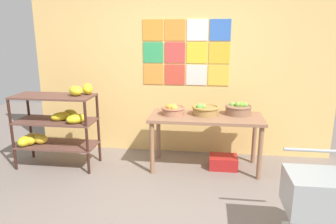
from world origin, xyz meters
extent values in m
plane|color=slate|center=(0.00, 0.00, 0.00)|extent=(9.73, 9.73, 0.00)
cube|color=#EDBD6C|center=(0.00, 1.90, 1.49)|extent=(4.46, 0.06, 2.98)
cube|color=orange|center=(-0.40, 1.86, 1.85)|extent=(0.30, 0.01, 0.30)
cube|color=orange|center=(-0.08, 1.86, 1.85)|extent=(0.30, 0.01, 0.30)
cube|color=silver|center=(0.24, 1.86, 1.85)|extent=(0.30, 0.01, 0.30)
cube|color=blue|center=(0.56, 1.86, 1.85)|extent=(0.30, 0.01, 0.30)
cube|color=#34A05C|center=(-0.40, 1.86, 1.53)|extent=(0.30, 0.01, 0.30)
cube|color=#CE443E|center=(-0.08, 1.86, 1.53)|extent=(0.30, 0.01, 0.30)
cube|color=gold|center=(0.24, 1.86, 1.53)|extent=(0.30, 0.01, 0.30)
cube|color=gold|center=(0.56, 1.86, 1.53)|extent=(0.30, 0.01, 0.30)
cube|color=orange|center=(-0.40, 1.86, 1.21)|extent=(0.30, 0.01, 0.30)
cube|color=#CF4735|center=(-0.08, 1.86, 1.21)|extent=(0.30, 0.01, 0.30)
cube|color=silver|center=(0.24, 1.86, 1.21)|extent=(0.30, 0.01, 0.30)
cube|color=yellow|center=(0.56, 1.86, 1.21)|extent=(0.30, 0.01, 0.30)
cylinder|color=#351B14|center=(-2.15, 0.91, 0.50)|extent=(0.04, 0.04, 1.00)
cylinder|color=#351B14|center=(-1.11, 0.91, 0.50)|extent=(0.04, 0.04, 1.00)
cylinder|color=#351B14|center=(-2.15, 1.34, 0.50)|extent=(0.04, 0.04, 1.00)
cylinder|color=#351B14|center=(-1.11, 1.34, 0.50)|extent=(0.04, 0.04, 1.00)
cube|color=brown|center=(-1.63, 1.12, 0.30)|extent=(1.07, 0.47, 0.03)
ellipsoid|color=gold|center=(-2.01, 1.03, 0.38)|extent=(0.27, 0.21, 0.13)
ellipsoid|color=gold|center=(-2.01, 1.14, 0.38)|extent=(0.30, 0.30, 0.13)
ellipsoid|color=yellow|center=(-1.87, 1.10, 0.38)|extent=(0.24, 0.20, 0.14)
ellipsoid|color=gold|center=(-2.03, 0.99, 0.38)|extent=(0.18, 0.26, 0.14)
cube|color=brown|center=(-1.63, 1.12, 0.64)|extent=(1.07, 0.47, 0.02)
ellipsoid|color=yellow|center=(-1.55, 1.12, 0.71)|extent=(0.29, 0.27, 0.11)
ellipsoid|color=yellow|center=(-1.29, 1.02, 0.72)|extent=(0.29, 0.28, 0.12)
ellipsoid|color=yellow|center=(-1.48, 1.27, 0.71)|extent=(0.29, 0.24, 0.12)
cube|color=brown|center=(-1.63, 1.12, 0.99)|extent=(1.07, 0.47, 0.02)
ellipsoid|color=yellow|center=(-1.32, 1.14, 1.06)|extent=(0.26, 0.25, 0.13)
ellipsoid|color=yellow|center=(-1.20, 1.26, 1.07)|extent=(0.19, 0.23, 0.15)
cube|color=#8F6349|center=(0.40, 1.30, 0.72)|extent=(1.49, 0.65, 0.04)
cylinder|color=#936646|center=(-0.29, 1.04, 0.35)|extent=(0.06, 0.06, 0.70)
cylinder|color=#8E6447|center=(1.09, 1.04, 0.35)|extent=(0.06, 0.06, 0.70)
cylinder|color=#8D634D|center=(-0.29, 1.56, 0.35)|extent=(0.06, 0.06, 0.70)
cylinder|color=#92664A|center=(1.09, 1.56, 0.35)|extent=(0.06, 0.06, 0.70)
cylinder|color=#A17840|center=(0.39, 1.36, 0.79)|extent=(0.33, 0.33, 0.10)
torus|color=olive|center=(0.39, 1.36, 0.84)|extent=(0.36, 0.36, 0.03)
sphere|color=#77AF4B|center=(0.36, 1.34, 0.86)|extent=(0.07, 0.07, 0.07)
sphere|color=#6EBF39|center=(0.30, 1.35, 0.85)|extent=(0.07, 0.07, 0.07)
sphere|color=#6BBE48|center=(0.31, 1.33, 0.85)|extent=(0.09, 0.09, 0.09)
cylinder|color=#A66E51|center=(-0.04, 1.31, 0.79)|extent=(0.29, 0.29, 0.09)
torus|color=#AD6B4F|center=(-0.04, 1.31, 0.83)|extent=(0.32, 0.32, 0.02)
sphere|color=gold|center=(-0.03, 1.34, 0.84)|extent=(0.09, 0.09, 0.09)
sphere|color=gold|center=(-0.10, 1.30, 0.84)|extent=(0.09, 0.09, 0.09)
sphere|color=gold|center=(-0.02, 1.25, 0.85)|extent=(0.10, 0.10, 0.10)
sphere|color=gold|center=(-0.07, 1.27, 0.84)|extent=(0.10, 0.10, 0.10)
cylinder|color=#896047|center=(0.83, 1.45, 0.79)|extent=(0.34, 0.34, 0.11)
torus|color=#85604A|center=(0.83, 1.45, 0.85)|extent=(0.36, 0.36, 0.02)
sphere|color=#6DC249|center=(0.82, 1.46, 0.86)|extent=(0.09, 0.09, 0.09)
sphere|color=#68B74A|center=(0.86, 1.51, 0.86)|extent=(0.09, 0.09, 0.09)
sphere|color=#73B034|center=(0.86, 1.45, 0.87)|extent=(0.08, 0.08, 0.08)
sphere|color=#73B042|center=(0.92, 1.48, 0.86)|extent=(0.08, 0.08, 0.08)
sphere|color=#78B141|center=(0.82, 1.45, 0.87)|extent=(0.09, 0.09, 0.09)
sphere|color=#72BB40|center=(0.75, 1.51, 0.86)|extent=(0.07, 0.07, 0.07)
cube|color=#AC1E1D|center=(0.66, 1.32, 0.09)|extent=(0.38, 0.29, 0.17)
cube|color=#989EA0|center=(1.36, -0.23, 0.52)|extent=(0.53, 0.44, 0.33)
cylinder|color=#989EA0|center=(1.36, 0.02, 0.80)|extent=(0.50, 0.03, 0.03)
camera|label=1|loc=(0.42, -2.71, 1.81)|focal=33.25mm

